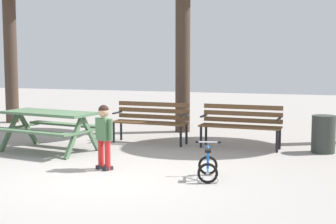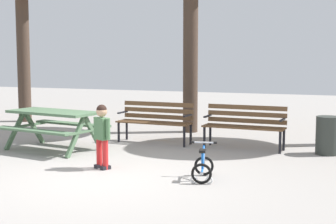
{
  "view_description": "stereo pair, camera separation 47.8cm",
  "coord_description": "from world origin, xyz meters",
  "views": [
    {
      "loc": [
        3.19,
        -6.72,
        1.82
      ],
      "look_at": [
        0.5,
        1.61,
        0.85
      ],
      "focal_mm": 54.08,
      "sensor_mm": 36.0,
      "label": 1
    },
    {
      "loc": [
        3.64,
        -6.56,
        1.82
      ],
      "look_at": [
        0.5,
        1.61,
        0.85
      ],
      "focal_mm": 54.08,
      "sensor_mm": 36.0,
      "label": 2
    }
  ],
  "objects": [
    {
      "name": "ground",
      "position": [
        0.0,
        0.0,
        0.0
      ],
      "size": [
        36.0,
        36.0,
        0.0
      ],
      "primitive_type": "plane",
      "color": "gray"
    },
    {
      "name": "picnic_table",
      "position": [
        -1.93,
        1.71,
        0.59
      ],
      "size": [
        2.0,
        1.62,
        0.79
      ],
      "color": "#4C6B4C",
      "rests_on": "ground"
    },
    {
      "name": "park_bench_far_left",
      "position": [
        -0.39,
        3.19,
        0.51
      ],
      "size": [
        1.62,
        0.53,
        0.85
      ],
      "color": "brown",
      "rests_on": "ground"
    },
    {
      "name": "park_bench_left",
      "position": [
        1.51,
        3.18,
        0.51
      ],
      "size": [
        1.62,
        0.53,
        0.85
      ],
      "color": "brown",
      "rests_on": "ground"
    },
    {
      "name": "child_standing",
      "position": [
        -0.25,
        0.58,
        0.61
      ],
      "size": [
        0.37,
        0.26,
        1.05
      ],
      "color": "red",
      "rests_on": "ground"
    },
    {
      "name": "kids_bicycle",
      "position": [
        1.49,
        0.46,
        0.2
      ],
      "size": [
        0.47,
        0.61,
        0.54
      ],
      "color": "black",
      "rests_on": "ground"
    },
    {
      "name": "trash_bin",
      "position": [
        3.08,
        3.16,
        0.35
      ],
      "size": [
        0.44,
        0.44,
        0.71
      ],
      "primitive_type": "cylinder",
      "color": "#2D332D",
      "rests_on": "ground"
    }
  ]
}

